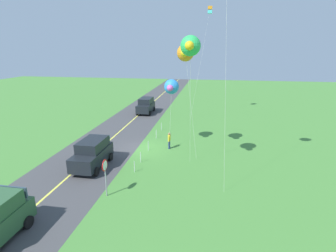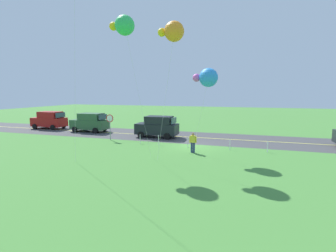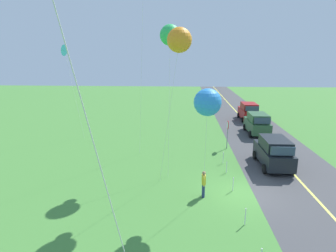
# 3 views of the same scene
# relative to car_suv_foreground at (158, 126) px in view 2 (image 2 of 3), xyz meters

# --- Properties ---
(ground_plane) EXTENTS (120.00, 120.00, 0.10)m
(ground_plane) POSITION_rel_car_suv_foreground_xyz_m (-4.46, 2.92, -1.20)
(ground_plane) COLOR #478438
(asphalt_road) EXTENTS (120.00, 7.00, 0.00)m
(asphalt_road) POSITION_rel_car_suv_foreground_xyz_m (-4.46, -1.08, -1.15)
(asphalt_road) COLOR #424244
(asphalt_road) RESTS_ON ground
(road_centre_stripe) EXTENTS (120.00, 0.16, 0.00)m
(road_centre_stripe) POSITION_rel_car_suv_foreground_xyz_m (-4.46, -1.08, -1.15)
(road_centre_stripe) COLOR #E5E04C
(road_centre_stripe) RESTS_ON asphalt_road
(car_suv_foreground) EXTENTS (4.40, 2.12, 2.24)m
(car_suv_foreground) POSITION_rel_car_suv_foreground_xyz_m (0.00, 0.00, 0.00)
(car_suv_foreground) COLOR black
(car_suv_foreground) RESTS_ON ground
(car_parked_east_far) EXTENTS (4.40, 2.12, 2.24)m
(car_parked_east_far) POSITION_rel_car_suv_foreground_xyz_m (15.55, -1.57, 0.00)
(car_parked_east_far) COLOR maroon
(car_parked_east_far) RESTS_ON ground
(car_parked_east_near) EXTENTS (4.40, 2.12, 2.24)m
(car_parked_east_near) POSITION_rel_car_suv_foreground_xyz_m (9.03, -1.05, 0.00)
(car_parked_east_near) COLOR #2D5633
(car_parked_east_near) RESTS_ON ground
(stop_sign) EXTENTS (0.76, 0.08, 2.56)m
(stop_sign) POSITION_rel_car_suv_foreground_xyz_m (3.99, 2.83, 0.65)
(stop_sign) COLOR gray
(stop_sign) RESTS_ON ground
(person_adult_near) EXTENTS (0.58, 0.22, 1.60)m
(person_adult_near) POSITION_rel_car_suv_foreground_xyz_m (-4.94, 5.49, -0.29)
(person_adult_near) COLOR navy
(person_adult_near) RESTS_ON ground
(kite_red_low) EXTENTS (1.90, 1.40, 6.52)m
(kite_red_low) POSITION_rel_car_suv_foreground_xyz_m (-5.99, 5.52, 4.66)
(kite_red_low) COLOR silver
(kite_red_low) RESTS_ON ground
(kite_pink_drift) EXTENTS (3.13, 1.40, 10.14)m
(kite_pink_drift) POSITION_rel_car_suv_foreground_xyz_m (-0.30, 7.70, 8.28)
(kite_pink_drift) COLOR silver
(kite_pink_drift) RESTS_ON ground
(kite_cyan_top) EXTENTS (1.90, 1.93, 9.63)m
(kite_cyan_top) POSITION_rel_car_suv_foreground_xyz_m (-3.75, 7.01, 7.78)
(kite_cyan_top) COLOR silver
(kite_cyan_top) RESTS_ON ground
(fence_post_0) EXTENTS (0.05, 0.05, 0.90)m
(fence_post_0) POSITION_rel_car_suv_foreground_xyz_m (-10.56, 3.62, -0.70)
(fence_post_0) COLOR silver
(fence_post_0) RESTS_ON ground
(fence_post_1) EXTENTS (0.05, 0.05, 0.90)m
(fence_post_1) POSITION_rel_car_suv_foreground_xyz_m (-7.66, 3.62, -0.70)
(fence_post_1) COLOR silver
(fence_post_1) RESTS_ON ground
(fence_post_2) EXTENTS (0.05, 0.05, 0.90)m
(fence_post_2) POSITION_rel_car_suv_foreground_xyz_m (-4.11, 3.62, -0.70)
(fence_post_2) COLOR silver
(fence_post_2) RESTS_ON ground
(fence_post_3) EXTENTS (0.05, 0.05, 0.90)m
(fence_post_3) POSITION_rel_car_suv_foreground_xyz_m (-1.39, 3.62, -0.70)
(fence_post_3) COLOR silver
(fence_post_3) RESTS_ON ground
(fence_post_4) EXTENTS (0.05, 0.05, 0.90)m
(fence_post_4) POSITION_rel_car_suv_foreground_xyz_m (0.40, 3.62, -0.70)
(fence_post_4) COLOR silver
(fence_post_4) RESTS_ON ground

